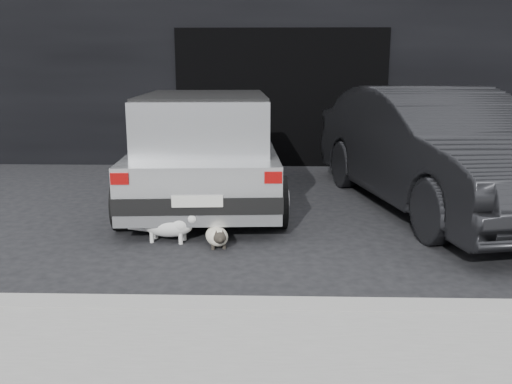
{
  "coord_description": "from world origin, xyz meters",
  "views": [
    {
      "loc": [
        0.82,
        -6.48,
        1.9
      ],
      "look_at": [
        0.66,
        -0.81,
        0.58
      ],
      "focal_mm": 38.0,
      "sensor_mm": 36.0,
      "label": 1
    }
  ],
  "objects_px": {
    "cat_siamese": "(217,236)",
    "cat_white": "(171,225)",
    "silver_hatchback": "(206,143)",
    "second_car": "(436,149)"
  },
  "relations": [
    {
      "from": "second_car",
      "to": "cat_white",
      "type": "relative_size",
      "value": 5.95
    },
    {
      "from": "silver_hatchback",
      "to": "second_car",
      "type": "bearing_deg",
      "value": -9.73
    },
    {
      "from": "cat_siamese",
      "to": "cat_white",
      "type": "relative_size",
      "value": 0.83
    },
    {
      "from": "cat_siamese",
      "to": "silver_hatchback",
      "type": "bearing_deg",
      "value": -93.54
    },
    {
      "from": "cat_siamese",
      "to": "cat_white",
      "type": "height_order",
      "value": "cat_white"
    },
    {
      "from": "second_car",
      "to": "cat_siamese",
      "type": "distance_m",
      "value": 3.34
    },
    {
      "from": "cat_white",
      "to": "silver_hatchback",
      "type": "bearing_deg",
      "value": -177.91
    },
    {
      "from": "cat_siamese",
      "to": "cat_white",
      "type": "distance_m",
      "value": 0.55
    },
    {
      "from": "cat_siamese",
      "to": "cat_white",
      "type": "bearing_deg",
      "value": -29.42
    },
    {
      "from": "cat_siamese",
      "to": "cat_white",
      "type": "xyz_separation_m",
      "value": [
        -0.53,
        0.15,
        0.08
      ]
    }
  ]
}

